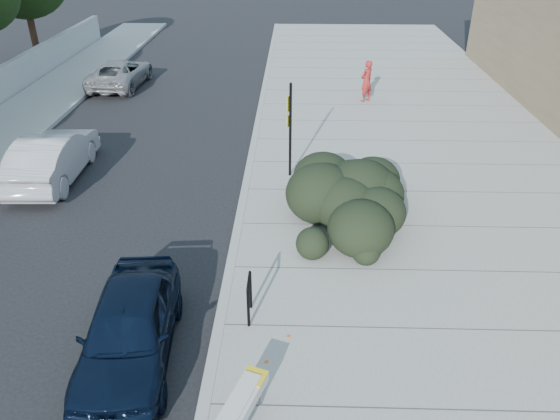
{
  "coord_description": "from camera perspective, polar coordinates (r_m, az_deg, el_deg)",
  "views": [
    {
      "loc": [
        1.47,
        -10.38,
        7.48
      ],
      "look_at": [
        1.13,
        1.23,
        1.0
      ],
      "focal_mm": 35.0,
      "sensor_mm": 36.0,
      "label": 1
    }
  ],
  "objects": [
    {
      "name": "sidewalk_near",
      "position": [
        17.56,
        15.16,
        3.15
      ],
      "size": [
        11.2,
        50.0,
        0.15
      ],
      "primitive_type": "cube",
      "color": "gray",
      "rests_on": "ground"
    },
    {
      "name": "bench",
      "position": [
        9.04,
        -4.75,
        -20.54
      ],
      "size": [
        1.0,
        1.88,
        0.57
      ],
      "rotation": [
        0.0,
        0.0,
        -0.34
      ],
      "color": "gray",
      "rests_on": "sidewalk_near"
    },
    {
      "name": "hedge",
      "position": [
        14.49,
        7.35,
        2.36
      ],
      "size": [
        3.58,
        5.04,
        1.71
      ],
      "primitive_type": "ellipsoid",
      "rotation": [
        0.0,
        0.0,
        -0.32
      ],
      "color": "black",
      "rests_on": "sidewalk_near"
    },
    {
      "name": "wagon_silver",
      "position": [
        18.26,
        -22.68,
        5.16
      ],
      "size": [
        1.7,
        4.53,
        1.48
      ],
      "primitive_type": "imported",
      "rotation": [
        0.0,
        0.0,
        3.17
      ],
      "color": "silver",
      "rests_on": "ground"
    },
    {
      "name": "curb_near",
      "position": [
        17.13,
        -3.39,
        3.53
      ],
      "size": [
        0.22,
        50.0,
        0.17
      ],
      "primitive_type": "cube",
      "color": "#9E9E99",
      "rests_on": "ground"
    },
    {
      "name": "ground",
      "position": [
        12.88,
        -5.21,
        -6.48
      ],
      "size": [
        120.0,
        120.0,
        0.0
      ],
      "primitive_type": "plane",
      "color": "black",
      "rests_on": "ground"
    },
    {
      "name": "pedestrian",
      "position": [
        23.96,
        9.03,
        13.15
      ],
      "size": [
        0.74,
        0.74,
        1.73
      ],
      "primitive_type": "imported",
      "rotation": [
        0.0,
        0.0,
        3.9
      ],
      "color": "maroon",
      "rests_on": "sidewalk_near"
    },
    {
      "name": "suv_silver",
      "position": [
        27.44,
        -16.35,
        13.56
      ],
      "size": [
        2.3,
        4.61,
        1.25
      ],
      "primitive_type": "imported",
      "rotation": [
        0.0,
        0.0,
        3.09
      ],
      "color": "gray",
      "rests_on": "ground"
    },
    {
      "name": "sign_post",
      "position": [
        16.41,
        1.04,
        8.86
      ],
      "size": [
        0.15,
        0.33,
        2.91
      ],
      "rotation": [
        0.0,
        0.0,
        -0.27
      ],
      "color": "black",
      "rests_on": "sidewalk_near"
    },
    {
      "name": "sedan_navy",
      "position": [
        10.65,
        -15.48,
        -11.82
      ],
      "size": [
        1.91,
        4.1,
        1.36
      ],
      "primitive_type": "imported",
      "rotation": [
        0.0,
        0.0,
        0.08
      ],
      "color": "black",
      "rests_on": "ground"
    },
    {
      "name": "bike_rack",
      "position": [
        11.02,
        -3.23,
        -8.8
      ],
      "size": [
        0.06,
        0.64,
        0.92
      ],
      "rotation": [
        0.0,
        0.0,
        0.0
      ],
      "color": "black",
      "rests_on": "sidewalk_near"
    }
  ]
}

